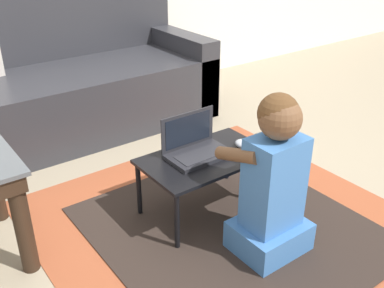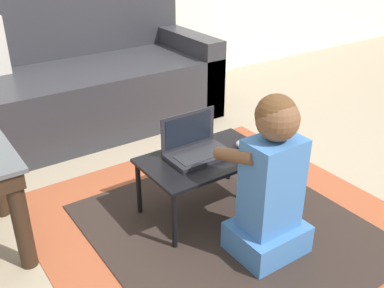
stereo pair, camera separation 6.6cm
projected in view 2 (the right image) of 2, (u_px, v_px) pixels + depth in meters
ground_plane at (187, 213)px, 2.24m from camera, size 16.00×16.00×0.00m
area_rug at (230, 230)px, 2.12m from camera, size 1.62×1.74×0.01m
couch at (73, 84)px, 3.07m from camera, size 1.88×0.83×0.90m
laptop_desk at (205, 163)px, 2.14m from camera, size 0.61×0.37×0.31m
laptop at (196, 149)px, 2.13m from camera, size 0.30×0.19×0.20m
computer_mouse at (244, 145)px, 2.20m from camera, size 0.08×0.09×0.04m
person_seated at (271, 184)px, 1.84m from camera, size 0.31×0.36×0.73m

